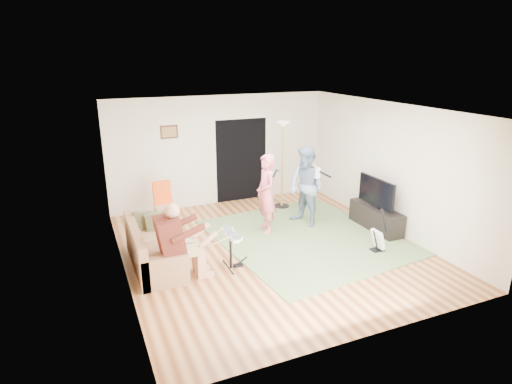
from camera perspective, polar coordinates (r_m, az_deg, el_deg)
floor at (r=8.45m, az=2.04°, el=-7.50°), size 6.00×6.00×0.00m
walls at (r=7.97m, az=2.15°, el=1.30°), size 5.50×6.00×2.70m
ceiling at (r=7.69m, az=2.27°, el=10.98°), size 6.00×6.00×0.00m
window_blinds at (r=7.42m, az=-18.10°, el=0.75°), size 0.00×2.05×2.05m
doorway at (r=10.91m, az=-1.95°, el=4.24°), size 2.10×0.00×2.10m
picture_frame at (r=10.24m, az=-11.51°, el=7.85°), size 0.42×0.03×0.32m
area_rug at (r=8.98m, az=6.65°, el=-5.97°), size 3.77×4.15×0.02m
sofa at (r=7.93m, az=-13.88°, el=-7.81°), size 0.78×1.90×0.77m
drummer at (r=7.30m, az=-9.94°, el=-7.53°), size 0.88×0.49×1.35m
drum_kit at (r=7.61m, az=-3.40°, el=-8.03°), size 0.38×0.67×0.69m
singer at (r=8.94m, az=1.35°, el=-0.22°), size 0.44×0.64×1.69m
microphone at (r=8.90m, az=2.54°, el=2.48°), size 0.06×0.06×0.24m
guitarist at (r=9.35m, az=6.72°, el=0.71°), size 0.89×1.01×1.76m
guitar_held at (r=9.36m, az=7.86°, el=2.70°), size 0.15×0.61×0.26m
guitar_spare at (r=8.57m, az=15.99°, el=-6.05°), size 0.31×0.28×0.87m
torchiere_lamp at (r=10.28m, az=3.57°, el=5.69°), size 0.38×0.38×2.12m
dining_chair at (r=9.65m, az=-12.08°, el=-2.37°), size 0.43×0.45×0.98m
tv_cabinet at (r=9.61m, az=15.69°, el=-3.35°), size 0.40×1.40×0.50m
television at (r=9.39m, az=15.75°, el=0.02°), size 0.06×1.09×0.60m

